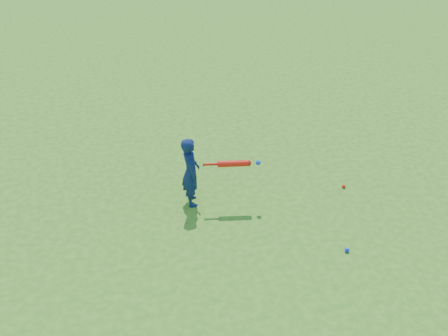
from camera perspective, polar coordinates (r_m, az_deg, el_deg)
The scene contains 5 objects.
ground at distance 7.38m, azimuth -8.04°, elevation -6.77°, with size 80.00×80.00×0.00m, color #37711A.
child at distance 7.47m, azimuth -3.83°, elevation -0.44°, with size 0.41×0.27×1.14m, color #101D4C.
ground_ball_red at distance 8.29m, azimuth 13.52°, elevation -2.04°, with size 0.06×0.06×0.06m, color red.
ground_ball_blue at distance 7.12m, azimuth 13.88°, elevation -9.09°, with size 0.06×0.06×0.06m, color #0D24E5.
bat_swing at distance 7.35m, azimuth 1.31°, elevation 0.51°, with size 0.84×0.26×0.10m.
Camera 1 is at (-0.61, -5.60, 4.77)m, focal length 40.00 mm.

